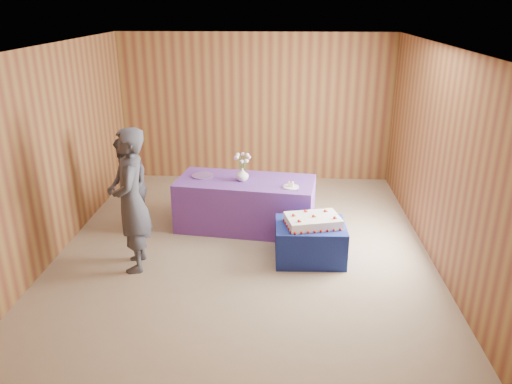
# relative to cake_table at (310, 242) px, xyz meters

# --- Properties ---
(ground) EXTENTS (6.00, 6.00, 0.00)m
(ground) POSITION_rel_cake_table_xyz_m (-0.88, 0.22, -0.25)
(ground) COLOR gray
(ground) RESTS_ON ground
(room_shell) EXTENTS (5.04, 6.04, 2.72)m
(room_shell) POSITION_rel_cake_table_xyz_m (-0.88, 0.22, 1.55)
(room_shell) COLOR brown
(room_shell) RESTS_ON ground
(cake_table) EXTENTS (0.92, 0.73, 0.50)m
(cake_table) POSITION_rel_cake_table_xyz_m (0.00, 0.00, 0.00)
(cake_table) COLOR navy
(cake_table) RESTS_ON ground
(serving_table) EXTENTS (2.10, 1.15, 0.75)m
(serving_table) POSITION_rel_cake_table_xyz_m (-0.91, 0.96, 0.12)
(serving_table) COLOR #5D3798
(serving_table) RESTS_ON ground
(sheet_cake) EXTENTS (0.80, 0.63, 0.16)m
(sheet_cake) POSITION_rel_cake_table_xyz_m (0.02, -0.02, 0.31)
(sheet_cake) COLOR white
(sheet_cake) RESTS_ON cake_table
(vase) EXTENTS (0.23, 0.23, 0.19)m
(vase) POSITION_rel_cake_table_xyz_m (-0.96, 0.93, 0.60)
(vase) COLOR silver
(vase) RESTS_ON serving_table
(flower_spray) EXTENTS (0.25, 0.25, 0.19)m
(flower_spray) POSITION_rel_cake_table_xyz_m (-0.96, 0.93, 0.85)
(flower_spray) COLOR #275D25
(flower_spray) RESTS_ON vase
(platter) EXTENTS (0.35, 0.35, 0.02)m
(platter) POSITION_rel_cake_table_xyz_m (-1.57, 1.09, 0.51)
(platter) COLOR #6B478E
(platter) RESTS_ON serving_table
(plate) EXTENTS (0.25, 0.25, 0.01)m
(plate) POSITION_rel_cake_table_xyz_m (-0.25, 0.70, 0.51)
(plate) COLOR silver
(plate) RESTS_ON serving_table
(cake_slice) EXTENTS (0.08, 0.07, 0.09)m
(cake_slice) POSITION_rel_cake_table_xyz_m (-0.25, 0.70, 0.55)
(cake_slice) COLOR white
(cake_slice) RESTS_ON plate
(knife) EXTENTS (0.25, 0.10, 0.00)m
(knife) POSITION_rel_cake_table_xyz_m (-0.28, 0.58, 0.50)
(knife) COLOR silver
(knife) RESTS_ON serving_table
(guest_left) EXTENTS (0.56, 0.74, 1.83)m
(guest_left) POSITION_rel_cake_table_xyz_m (-2.23, -0.32, 0.66)
(guest_left) COLOR #393A43
(guest_left) RESTS_ON ground
(guest_right) EXTENTS (0.82, 0.88, 1.45)m
(guest_right) POSITION_rel_cake_table_xyz_m (-2.57, 0.64, 0.47)
(guest_right) COLOR #2F2E37
(guest_right) RESTS_ON ground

